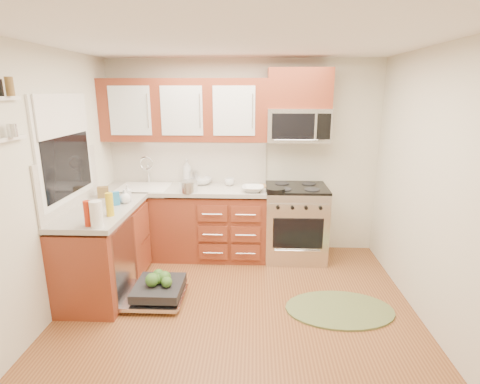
{
  "coord_description": "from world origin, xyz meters",
  "views": [
    {
      "loc": [
        0.16,
        -3.12,
        2.1
      ],
      "look_at": [
        -0.01,
        0.85,
        1.03
      ],
      "focal_mm": 28.0,
      "sensor_mm": 36.0,
      "label": 1
    }
  ],
  "objects_px": {
    "range": "(295,222)",
    "stock_pot": "(188,186)",
    "paper_towel_roll": "(96,214)",
    "microwave": "(298,125)",
    "cup": "(230,182)",
    "rug": "(339,309)",
    "dishwasher": "(155,292)",
    "bowl_a": "(253,189)",
    "bowl_b": "(201,181)",
    "sink": "(145,197)",
    "upper_cabinets": "(184,110)",
    "skillet": "(275,190)",
    "cutting_board": "(257,186)"
  },
  "relations": [
    {
      "from": "upper_cabinets",
      "to": "cutting_board",
      "type": "bearing_deg",
      "value": -5.01
    },
    {
      "from": "paper_towel_roll",
      "to": "bowl_a",
      "type": "xyz_separation_m",
      "value": [
        1.38,
        1.28,
        -0.09
      ]
    },
    {
      "from": "range",
      "to": "sink",
      "type": "relative_size",
      "value": 1.53
    },
    {
      "from": "skillet",
      "to": "paper_towel_roll",
      "type": "relative_size",
      "value": 0.96
    },
    {
      "from": "sink",
      "to": "cutting_board",
      "type": "distance_m",
      "value": 1.44
    },
    {
      "from": "microwave",
      "to": "cutting_board",
      "type": "bearing_deg",
      "value": -173.81
    },
    {
      "from": "skillet",
      "to": "stock_pot",
      "type": "bearing_deg",
      "value": 177.81
    },
    {
      "from": "dishwasher",
      "to": "range",
      "type": "bearing_deg",
      "value": 36.27
    },
    {
      "from": "upper_cabinets",
      "to": "skillet",
      "type": "relative_size",
      "value": 8.94
    },
    {
      "from": "bowl_a",
      "to": "bowl_b",
      "type": "height_order",
      "value": "bowl_b"
    },
    {
      "from": "dishwasher",
      "to": "rug",
      "type": "xyz_separation_m",
      "value": [
        1.87,
        -0.11,
        -0.09
      ]
    },
    {
      "from": "bowl_b",
      "to": "microwave",
      "type": "bearing_deg",
      "value": -2.33
    },
    {
      "from": "sink",
      "to": "skillet",
      "type": "distance_m",
      "value": 1.68
    },
    {
      "from": "microwave",
      "to": "bowl_a",
      "type": "distance_m",
      "value": 0.97
    },
    {
      "from": "dishwasher",
      "to": "bowl_a",
      "type": "distance_m",
      "value": 1.63
    },
    {
      "from": "sink",
      "to": "skillet",
      "type": "relative_size",
      "value": 2.7
    },
    {
      "from": "upper_cabinets",
      "to": "sink",
      "type": "distance_m",
      "value": 1.21
    },
    {
      "from": "skillet",
      "to": "cup",
      "type": "relative_size",
      "value": 1.85
    },
    {
      "from": "range",
      "to": "cup",
      "type": "xyz_separation_m",
      "value": [
        -0.85,
        0.12,
        0.5
      ]
    },
    {
      "from": "rug",
      "to": "bowl_a",
      "type": "bearing_deg",
      "value": 129.23
    },
    {
      "from": "skillet",
      "to": "cup",
      "type": "bearing_deg",
      "value": 146.76
    },
    {
      "from": "upper_cabinets",
      "to": "stock_pot",
      "type": "bearing_deg",
      "value": -77.31
    },
    {
      "from": "cutting_board",
      "to": "dishwasher",
      "type": "bearing_deg",
      "value": -131.02
    },
    {
      "from": "paper_towel_roll",
      "to": "microwave",
      "type": "bearing_deg",
      "value": 39.13
    },
    {
      "from": "upper_cabinets",
      "to": "bowl_a",
      "type": "relative_size",
      "value": 7.65
    },
    {
      "from": "dishwasher",
      "to": "cup",
      "type": "distance_m",
      "value": 1.68
    },
    {
      "from": "sink",
      "to": "dishwasher",
      "type": "distance_m",
      "value": 1.38
    },
    {
      "from": "range",
      "to": "stock_pot",
      "type": "distance_m",
      "value": 1.44
    },
    {
      "from": "range",
      "to": "bowl_b",
      "type": "distance_m",
      "value": 1.33
    },
    {
      "from": "cutting_board",
      "to": "stock_pot",
      "type": "bearing_deg",
      "value": -161.52
    },
    {
      "from": "cup",
      "to": "rug",
      "type": "bearing_deg",
      "value": -49.2
    },
    {
      "from": "range",
      "to": "paper_towel_roll",
      "type": "bearing_deg",
      "value": -143.08
    },
    {
      "from": "upper_cabinets",
      "to": "bowl_b",
      "type": "bearing_deg",
      "value": 7.96
    },
    {
      "from": "range",
      "to": "stock_pot",
      "type": "relative_size",
      "value": 4.28
    },
    {
      "from": "skillet",
      "to": "upper_cabinets",
      "type": "bearing_deg",
      "value": 160.65
    },
    {
      "from": "sink",
      "to": "paper_towel_roll",
      "type": "relative_size",
      "value": 2.59
    },
    {
      "from": "cup",
      "to": "bowl_a",
      "type": "bearing_deg",
      "value": -44.01
    },
    {
      "from": "range",
      "to": "skillet",
      "type": "relative_size",
      "value": 4.14
    },
    {
      "from": "range",
      "to": "bowl_a",
      "type": "xyz_separation_m",
      "value": [
        -0.55,
        -0.17,
        0.48
      ]
    },
    {
      "from": "upper_cabinets",
      "to": "rug",
      "type": "xyz_separation_m",
      "value": [
        1.73,
        -1.39,
        -1.86
      ]
    },
    {
      "from": "skillet",
      "to": "rug",
      "type": "bearing_deg",
      "value": -58.45
    },
    {
      "from": "skillet",
      "to": "cup",
      "type": "distance_m",
      "value": 0.68
    },
    {
      "from": "skillet",
      "to": "bowl_b",
      "type": "xyz_separation_m",
      "value": [
        -0.95,
        0.42,
        -0.0
      ]
    },
    {
      "from": "sink",
      "to": "cutting_board",
      "type": "relative_size",
      "value": 2.43
    },
    {
      "from": "microwave",
      "to": "sink",
      "type": "xyz_separation_m",
      "value": [
        -1.93,
        -0.13,
        -0.9
      ]
    },
    {
      "from": "sink",
      "to": "bowl_b",
      "type": "bearing_deg",
      "value": 14.35
    },
    {
      "from": "upper_cabinets",
      "to": "range",
      "type": "height_order",
      "value": "upper_cabinets"
    },
    {
      "from": "skillet",
      "to": "range",
      "type": "bearing_deg",
      "value": 41.76
    },
    {
      "from": "bowl_b",
      "to": "cup",
      "type": "xyz_separation_m",
      "value": [
        0.38,
        -0.05,
        0.01
      ]
    },
    {
      "from": "upper_cabinets",
      "to": "skillet",
      "type": "height_order",
      "value": "upper_cabinets"
    }
  ]
}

